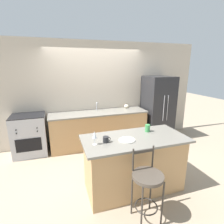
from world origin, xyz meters
The scene contains 13 objects.
ground_plane centered at (0.00, 0.00, 0.00)m, with size 18.00×18.00×0.00m, color tan.
wall_back centered at (0.00, 0.73, 1.35)m, with size 6.00×0.07×2.70m.
back_counter centered at (0.00, 0.39, 0.46)m, with size 2.51×0.71×0.91m.
sink_faucet centered at (0.00, 0.60, 1.05)m, with size 0.02×0.13×0.22m.
kitchen_island centered at (0.14, -1.49, 0.48)m, with size 1.71×0.82×0.94m.
refrigerator centered at (1.71, 0.34, 0.90)m, with size 0.74×0.78×1.79m.
oven_range centered at (-1.69, 0.40, 0.49)m, with size 0.74×0.64×0.97m.
bar_stool_near centered at (0.02, -2.14, 0.58)m, with size 0.41×0.41×1.03m.
dinner_plate centered at (-0.03, -1.55, 0.95)m, with size 0.27×0.27×0.02m.
wine_glass centered at (-0.54, -1.54, 1.09)m, with size 0.07×0.07×0.21m.
coffee_mug centered at (-0.36, -1.51, 0.99)m, with size 0.12×0.09×0.09m.
tumbler_cup centered at (0.47, -1.31, 1.01)m, with size 0.09×0.09×0.13m.
pumpkin_decoration centered at (0.85, 0.57, 0.96)m, with size 0.13×0.13×0.13m.
Camera 1 is at (-1.04, -3.88, 2.07)m, focal length 28.00 mm.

